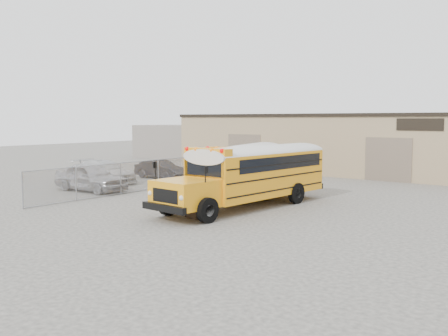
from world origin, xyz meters
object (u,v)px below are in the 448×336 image
Objects in this scene: car_dark at (160,169)px; car_silver at (91,177)px; tarp_bundle at (199,202)px; car_white at (104,172)px; school_bus_left at (273,157)px; school_bus_right at (320,163)px.

car_silver is at bearing -170.53° from car_dark.
car_silver reaches higher than tarp_bundle.
car_dark is at bearing -15.13° from car_white.
school_bus_left reaches higher than car_silver.
school_bus_right is at bearing -33.38° from school_bus_left.
car_white is (-12.79, 5.26, 0.04)m from tarp_bundle.
school_bus_right reaches higher than car_silver.
car_silver is at bearing 167.71° from tarp_bundle.
car_silver is (-10.25, 2.23, 0.13)m from tarp_bundle.
school_bus_left reaches higher than car_dark.
car_dark is at bearing 141.09° from tarp_bundle.
car_dark is at bearing 7.59° from car_silver.
car_silver reaches higher than car_dark.
tarp_bundle is at bearing -109.64° from car_white.
car_white reaches higher than tarp_bundle.
school_bus_left is 1.89× the size of car_white.
tarp_bundle is 14.78m from car_dark.
car_silver reaches higher than car_white.
car_silver is at bearing -137.26° from car_white.
car_white is at bearing 157.65° from tarp_bundle.
school_bus_right is 7.61× the size of tarp_bundle.
school_bus_left is 0.93× the size of school_bus_right.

